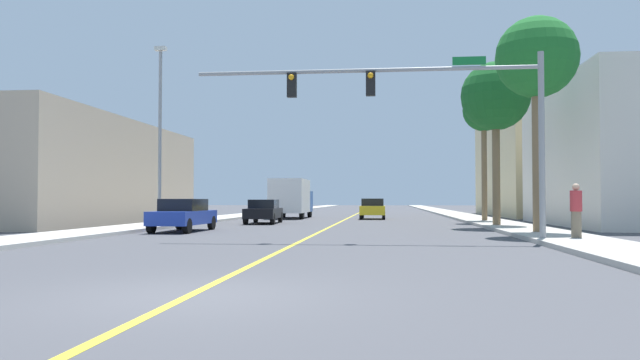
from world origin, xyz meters
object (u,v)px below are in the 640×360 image
Objects in this scene: street_lamp at (160,127)px; palm_near at (537,60)px; traffic_signal_mast at (426,101)px; palm_mid at (495,98)px; pedestrian at (576,211)px; car_yellow at (373,209)px; delivery_truck at (291,197)px; car_blue at (183,214)px; car_black at (264,211)px; palm_far at (484,113)px.

street_lamp is 17.39m from palm_near.
palm_mid reaches higher than traffic_signal_mast.
pedestrian is at bearing -24.41° from street_lamp.
palm_mid is at bearing -75.40° from pedestrian.
street_lamp is at bearing 166.72° from palm_near.
street_lamp reaches higher than palm_near.
car_yellow is 2.17× the size of pedestrian.
car_yellow is (-6.42, 12.89, -5.75)m from palm_mid.
traffic_signal_mast is at bearing 11.76° from pedestrian.
pedestrian is (0.29, -3.80, -5.83)m from palm_near.
car_yellow is at bearing 95.71° from traffic_signal_mast.
palm_near is 1.04× the size of palm_mid.
car_yellow is (-2.34, 23.34, -3.96)m from traffic_signal_mast.
pedestrian is at bearing -61.80° from delivery_truck.
car_blue is at bearing -113.98° from car_yellow.
street_lamp is at bearing -122.46° from car_black.
pedestrian is (17.11, -7.77, -3.89)m from street_lamp.
car_black is 10.75m from car_yellow.
car_black is at bearing -125.17° from car_yellow.
palm_mid reaches higher than palm_far.
street_lamp reaches higher than palm_far.
street_lamp reaches higher than pedestrian.
palm_far is at bearing 90.09° from palm_near.
palm_far is at bearing 86.16° from palm_mid.
delivery_truck is at bearing 131.98° from palm_mid.
street_lamp reaches higher than delivery_truck.
palm_far is at bearing -43.09° from car_yellow.
pedestrian is (0.75, -10.34, -5.45)m from palm_mid.
car_blue is at bearing 152.38° from traffic_signal_mast.
car_yellow is at bearing 137.23° from palm_far.
palm_mid reaches higher than delivery_truck.
palm_near reaches higher than palm_mid.
car_black is 2.57× the size of pedestrian.
pedestrian reaches higher than car_blue.
car_blue is (-14.30, -5.10, -5.75)m from palm_mid.
delivery_truck reaches higher than car_blue.
palm_mid is at bearing 8.94° from street_lamp.
palm_far reaches higher than car_black.
car_black is (-8.48, 14.51, -3.97)m from traffic_signal_mast.
palm_mid is 1.78× the size of car_black.
palm_near is at bearing 175.21° from car_blue.
car_blue is 15.94m from pedestrian.
car_yellow is 0.55× the size of delivery_truck.
palm_near is at bearing -89.91° from palm_far.
pedestrian is at bearing 161.60° from car_blue.
street_lamp is 4.89× the size of pedestrian.
palm_far is at bearing -30.00° from delivery_truck.
delivery_truck is at bearing 86.80° from car_black.
palm_mid is at bearing -63.84° from car_yellow.
street_lamp is 19.19m from palm_far.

